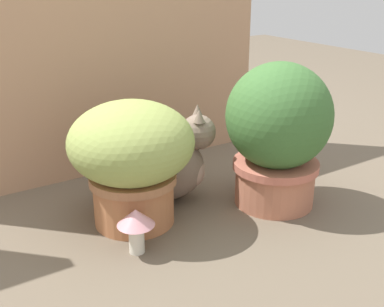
# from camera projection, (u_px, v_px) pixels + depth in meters

# --- Properties ---
(ground_plane) EXTENTS (6.00, 6.00, 0.00)m
(ground_plane) POSITION_uv_depth(u_px,v_px,m) (172.00, 221.00, 1.45)
(ground_plane) COLOR brown
(cardboard_backdrop) EXTENTS (1.27, 0.03, 0.95)m
(cardboard_backdrop) POSITION_uv_depth(u_px,v_px,m) (102.00, 40.00, 1.66)
(cardboard_backdrop) COLOR tan
(cardboard_backdrop) RESTS_ON ground
(grass_planter) EXTENTS (0.36, 0.36, 0.36)m
(grass_planter) POSITION_uv_depth(u_px,v_px,m) (132.00, 156.00, 1.38)
(grass_planter) COLOR #B36E45
(grass_planter) RESTS_ON ground
(leafy_planter) EXTENTS (0.32, 0.32, 0.45)m
(leafy_planter) POSITION_uv_depth(u_px,v_px,m) (278.00, 131.00, 1.48)
(leafy_planter) COLOR #BA6F52
(leafy_planter) RESTS_ON ground
(cat) EXTENTS (0.34, 0.29, 0.32)m
(cat) POSITION_uv_depth(u_px,v_px,m) (169.00, 164.00, 1.55)
(cat) COLOR #7E6B5B
(cat) RESTS_ON ground
(mushroom_ornament_pink) EXTENTS (0.10, 0.10, 0.13)m
(mushroom_ornament_pink) POSITION_uv_depth(u_px,v_px,m) (136.00, 222.00, 1.27)
(mushroom_ornament_pink) COLOR silver
(mushroom_ornament_pink) RESTS_ON ground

